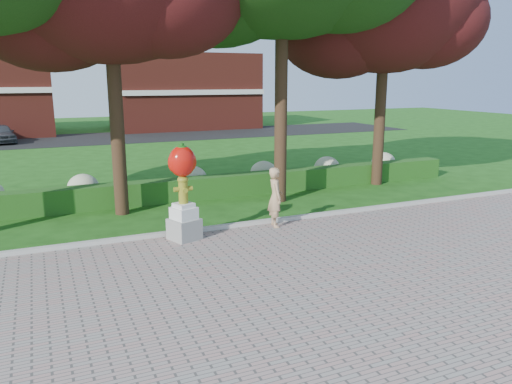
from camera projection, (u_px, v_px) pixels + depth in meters
ground at (251, 266)px, 11.72m from camera, size 100.00×100.00×0.00m
walkway at (347, 348)px, 8.15m from camera, size 40.00×14.00×0.04m
curb at (210, 229)px, 14.38m from camera, size 40.00×0.18×0.15m
lawn_hedge at (174, 190)px, 17.88m from camera, size 24.00×0.70×0.80m
hydrangea_row at (182, 180)px, 18.96m from camera, size 20.10×1.10×0.99m
street at (101, 138)px, 36.70m from camera, size 50.00×8.00×0.02m
building_right at (183, 91)px, 44.49m from camera, size 12.00×8.00×6.40m
tree_far_right at (383, 8)px, 19.34m from camera, size 7.88×6.72×10.21m
hydrant_sculpture at (183, 189)px, 13.28m from camera, size 0.92×0.92×2.63m
woman at (275, 197)px, 14.58m from camera, size 0.52×0.70×1.77m
parked_car at (1, 133)px, 33.92m from camera, size 2.27×4.00×1.28m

